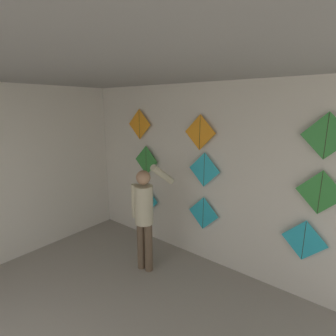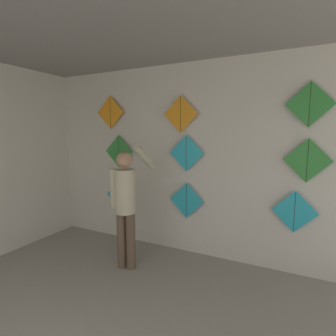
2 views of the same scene
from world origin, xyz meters
TOP-DOWN VIEW (x-y plane):
  - back_panel at (0.00, 4.22)m, footprint 5.75×0.06m
  - ceiling_slab at (0.00, 2.09)m, footprint 5.75×4.99m
  - shopkeeper at (-0.60, 3.37)m, footprint 0.42×0.61m
  - kite_0 at (-1.27, 4.13)m, footprint 0.53×0.01m
  - kite_1 at (-0.05, 4.13)m, footprint 0.53×0.01m
  - kite_2 at (1.40, 4.13)m, footprint 0.53×0.01m
  - kite_3 at (-1.26, 4.13)m, footprint 0.53×0.01m
  - kite_4 at (-0.06, 4.13)m, footprint 0.53×0.01m
  - kite_5 at (1.50, 4.13)m, footprint 0.53×0.01m
  - kite_6 at (-1.41, 4.13)m, footprint 0.53×0.01m
  - kite_7 at (-0.15, 4.13)m, footprint 0.53×0.01m
  - kite_8 at (1.48, 4.13)m, footprint 0.53×0.01m

SIDE VIEW (x-z plane):
  - kite_0 at x=-1.27m, z-range 0.49..1.02m
  - kite_1 at x=-0.05m, z-range 0.55..1.08m
  - kite_2 at x=1.40m, z-range 0.57..1.11m
  - shopkeeper at x=-0.60m, z-range 0.11..1.78m
  - back_panel at x=0.00m, z-range 0.00..2.80m
  - kite_5 at x=1.50m, z-range 1.22..1.75m
  - kite_3 at x=-1.26m, z-range 1.24..1.77m
  - kite_4 at x=-0.06m, z-range 1.25..1.78m
  - kite_7 at x=-0.15m, z-range 1.81..2.34m
  - kite_8 at x=1.48m, z-range 1.87..2.41m
  - kite_6 at x=-1.41m, z-range 1.87..2.41m
  - ceiling_slab at x=0.00m, z-range 2.80..2.84m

